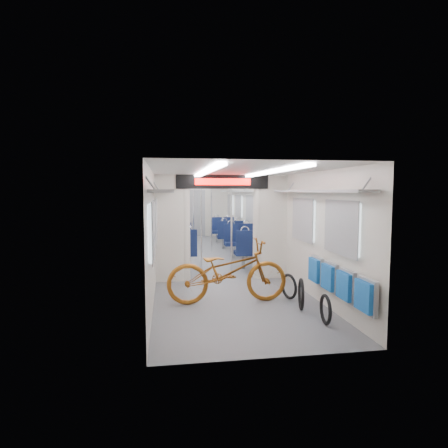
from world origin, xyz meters
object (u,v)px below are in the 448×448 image
at_px(seat_bay_far_right, 226,231).
at_px(stanchion_far_right, 211,216).
at_px(stanchion_near_right, 231,226).
at_px(bike_hoop_a, 325,311).
at_px(seat_bay_near_left, 177,243).
at_px(stanchion_far_left, 194,216).
at_px(bicycle, 228,271).
at_px(stanchion_near_left, 201,225).
at_px(bike_hoop_b, 301,296).
at_px(flip_bench, 337,281).
at_px(bike_hoop_c, 289,288).
at_px(seat_bay_far_left, 174,231).
at_px(seat_bay_near_right, 246,243).

bearing_deg(seat_bay_far_right, stanchion_far_right, -117.13).
distance_m(seat_bay_far_right, stanchion_near_right, 4.83).
distance_m(bike_hoop_a, seat_bay_far_right, 8.20).
height_order(seat_bay_near_left, stanchion_far_left, stanchion_far_left).
distance_m(bicycle, stanchion_near_left, 2.44).
bearing_deg(stanchion_near_left, stanchion_far_left, 88.79).
bearing_deg(seat_bay_near_left, stanchion_near_right, -53.28).
xyz_separation_m(bike_hoop_b, seat_bay_far_right, (-0.03, 7.49, 0.29)).
xyz_separation_m(bike_hoop_b, stanchion_far_right, (-0.74, 6.09, 0.91)).
relative_size(bicycle, stanchion_near_right, 0.92).
distance_m(flip_bench, bike_hoop_a, 0.52).
distance_m(bike_hoop_b, stanchion_near_right, 2.97).
distance_m(seat_bay_far_right, stanchion_far_right, 1.69).
xyz_separation_m(bike_hoop_c, seat_bay_far_left, (-1.90, 6.85, 0.34)).
bearing_deg(seat_bay_far_left, stanchion_near_right, -75.54).
height_order(stanchion_near_right, stanchion_far_left, same).
relative_size(bike_hoop_a, seat_bay_far_left, 0.22).
distance_m(seat_bay_near_left, seat_bay_near_right, 1.88).
relative_size(bike_hoop_a, stanchion_near_left, 0.20).
height_order(seat_bay_near_left, stanchion_near_left, stanchion_near_left).
xyz_separation_m(bike_hoop_a, seat_bay_near_right, (-0.14, 4.90, 0.34)).
bearing_deg(stanchion_near_left, flip_bench, -62.88).
height_order(bike_hoop_a, seat_bay_far_right, seat_bay_far_right).
bearing_deg(stanchion_far_left, seat_bay_far_left, 118.93).
xyz_separation_m(seat_bay_far_left, stanchion_near_right, (1.22, -4.73, 0.60)).
xyz_separation_m(seat_bay_near_left, seat_bay_far_right, (1.87, 3.11, -0.03)).
bearing_deg(bicycle, bike_hoop_b, -118.04).
relative_size(flip_bench, stanchion_near_right, 0.90).
bearing_deg(seat_bay_near_right, flip_bench, -84.88).
distance_m(bike_hoop_c, stanchion_far_right, 5.60).
bearing_deg(bike_hoop_a, bike_hoop_b, 98.72).
bearing_deg(stanchion_far_left, flip_bench, -76.21).
height_order(seat_bay_near_right, seat_bay_far_left, seat_bay_far_left).
xyz_separation_m(seat_bay_near_right, seat_bay_far_left, (-1.87, 3.28, 0.01)).
relative_size(bike_hoop_b, seat_bay_far_right, 0.27).
bearing_deg(bike_hoop_c, flip_bench, -70.60).
bearing_deg(seat_bay_far_right, seat_bay_far_left, -179.53).
xyz_separation_m(bike_hoop_c, stanchion_near_right, (-0.68, 2.13, 0.94)).
bearing_deg(stanchion_far_left, stanchion_near_left, -91.21).
xyz_separation_m(bike_hoop_c, stanchion_far_left, (-1.29, 5.76, 0.94)).
height_order(flip_bench, stanchion_far_right, stanchion_far_right).
distance_m(bike_hoop_b, stanchion_far_right, 6.20).
height_order(seat_bay_far_right, stanchion_far_right, stanchion_far_right).
xyz_separation_m(seat_bay_near_left, stanchion_far_left, (0.61, 2.00, 0.59)).
bearing_deg(seat_bay_far_left, seat_bay_near_left, -90.00).
distance_m(seat_bay_far_left, seat_bay_far_right, 1.87).
bearing_deg(stanchion_near_left, stanchion_far_right, 78.82).
distance_m(stanchion_near_left, stanchion_far_left, 3.43).
distance_m(bike_hoop_a, stanchion_near_right, 3.67).
height_order(bicycle, stanchion_near_left, stanchion_near_left).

